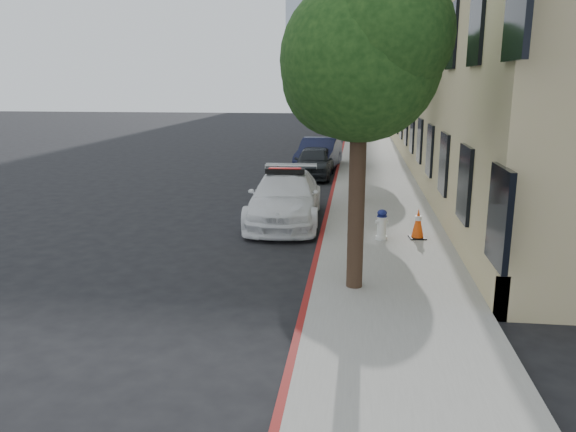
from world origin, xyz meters
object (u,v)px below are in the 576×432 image
(police_car, at_px, (285,197))
(fire_hydrant, at_px, (382,225))
(parked_car_mid, at_px, (314,162))
(traffic_cone, at_px, (418,224))
(parked_car_far, at_px, (319,154))

(police_car, height_order, fire_hydrant, police_car)
(parked_car_mid, bearing_deg, fire_hydrant, -74.96)
(traffic_cone, bearing_deg, fire_hydrant, -166.29)
(fire_hydrant, distance_m, traffic_cone, 0.91)
(fire_hydrant, bearing_deg, traffic_cone, -6.67)
(traffic_cone, bearing_deg, police_car, 152.16)
(parked_car_far, bearing_deg, fire_hydrant, -72.77)
(parked_car_far, relative_size, fire_hydrant, 5.89)
(parked_car_mid, xyz_separation_m, traffic_cone, (3.29, -9.60, -0.13))
(police_car, relative_size, traffic_cone, 6.59)
(police_car, xyz_separation_m, traffic_cone, (3.52, -1.86, -0.19))
(police_car, distance_m, parked_car_far, 9.61)
(police_car, distance_m, fire_hydrant, 3.36)
(parked_car_far, distance_m, fire_hydrant, 11.91)
(parked_car_mid, bearing_deg, traffic_cone, -69.80)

